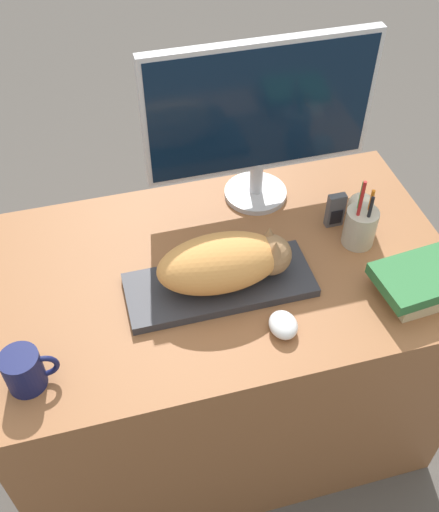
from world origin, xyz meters
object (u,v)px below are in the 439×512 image
baseball (361,206)px  phone (335,210)px  computer_mouse (283,325)px  coffee_mug (25,370)px  monitor (260,114)px  cat (227,262)px  pen_cup (360,226)px  keyboard (220,285)px  book_stack (418,282)px

baseball → phone: bearing=-170.1°
computer_mouse → baseball: (0.33, 0.32, 0.01)m
coffee_mug → phone: (0.82, 0.30, 0.00)m
phone → monitor: bearing=135.0°
coffee_mug → phone: 0.87m
cat → coffee_mug: cat is taller
baseball → pen_cup: bearing=-116.8°
keyboard → baseball: (0.44, 0.16, 0.02)m
coffee_mug → phone: bearing=19.8°
keyboard → book_stack: (0.46, -0.14, 0.03)m
cat → book_stack: bearing=-17.3°
keyboard → coffee_mug: 0.49m
keyboard → coffee_mug: bearing=-161.6°
cat → pen_cup: size_ratio=1.55×
coffee_mug → pen_cup: size_ratio=0.55×
cat → pen_cup: pen_cup is taller
book_stack → cat: bearing=162.7°
keyboard → monitor: monitor is taller
cat → baseball: 0.45m
coffee_mug → computer_mouse: bearing=-0.8°
monitor → phone: size_ratio=5.97×
phone → coffee_mug: bearing=-160.2°
pen_cup → phone: size_ratio=2.09×
keyboard → cat: size_ratio=1.39×
computer_mouse → phone: (0.25, 0.30, 0.03)m
keyboard → phone: size_ratio=4.52×
monitor → coffee_mug: 0.83m
coffee_mug → phone: size_ratio=1.15×
computer_mouse → monitor: bearing=80.1°
phone → computer_mouse: bearing=-129.4°
computer_mouse → coffee_mug: 0.57m
keyboard → baseball: 0.47m
book_stack → coffee_mug: bearing=-178.9°
coffee_mug → book_stack: (0.92, 0.02, -0.01)m
computer_mouse → pen_cup: (0.29, 0.23, 0.04)m
pen_cup → cat: bearing=-170.5°
keyboard → book_stack: bearing=-16.6°
cat → phone: cat is taller
keyboard → cat: 0.08m
keyboard → book_stack: 0.48m
monitor → computer_mouse: bearing=-99.9°
pen_cup → phone: (-0.04, 0.08, -0.01)m
computer_mouse → phone: 0.40m
coffee_mug → pen_cup: (0.86, 0.22, 0.01)m
phone → book_stack: (0.10, -0.28, -0.01)m
pen_cup → keyboard: bearing=-170.9°
keyboard → monitor: size_ratio=0.76×
computer_mouse → baseball: size_ratio=1.11×
coffee_mug → pen_cup: bearing=14.2°
cat → baseball: (0.42, 0.16, -0.05)m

